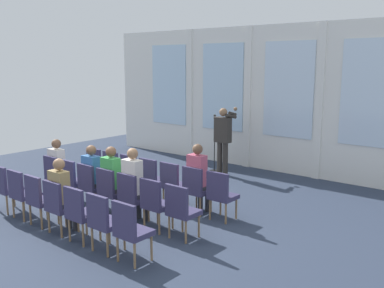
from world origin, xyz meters
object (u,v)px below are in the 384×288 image
(chair_r0_c2, at_px, (133,173))
(chair_r1_c5, at_px, (155,201))
(audience_r1_c3, at_px, (113,177))
(chair_r1_c6, at_px, (181,208))
(chair_r0_c1, at_px, (115,169))
(chair_r1_c4, at_px, (132,195))
(chair_r1_c2, at_px, (91,184))
(chair_r0_c6, at_px, (221,193))
(chair_r0_c3, at_px, (152,177))
(chair_r1_c3, at_px, (110,189))
(mic_stand, at_px, (214,159))
(chair_r2_c4, at_px, (80,211))
(chair_r2_c5, at_px, (104,219))
(audience_r1_c2, at_px, (94,174))
(chair_r2_c2, at_px, (39,197))
(chair_r1_c1, at_px, (73,179))
(speaker, at_px, (223,136))
(audience_r2_c3, at_px, (62,192))
(chair_r1_c0, at_px, (56,174))
(chair_r0_c4, at_px, (173,182))
(chair_r0_c5, at_px, (196,187))
(audience_r1_c0, at_px, (59,165))
(chair_r0_c0, at_px, (98,165))
(chair_r2_c1, at_px, (22,191))
(chair_r2_c6, at_px, (130,228))
(audience_r1_c4, at_px, (134,182))
(chair_r2_c0, at_px, (6,186))

(chair_r0_c2, height_order, chair_r1_c5, same)
(audience_r1_c3, height_order, chair_r1_c6, audience_r1_c3)
(chair_r0_c1, xyz_separation_m, chair_r1_c4, (1.77, -1.13, 0.00))
(chair_r1_c2, bearing_deg, chair_r0_c6, 25.60)
(chair_r0_c3, bearing_deg, chair_r1_c3, -90.00)
(mic_stand, bearing_deg, chair_r0_c2, -91.12)
(chair_r2_c4, xyz_separation_m, chair_r2_c5, (0.59, 0.00, 0.00))
(audience_r1_c2, relative_size, chair_r2_c2, 1.39)
(chair_r1_c1, relative_size, chair_r2_c5, 1.00)
(speaker, height_order, mic_stand, speaker)
(chair_r0_c6, bearing_deg, chair_r2_c5, -104.62)
(chair_r1_c1, xyz_separation_m, audience_r2_c3, (1.18, -1.05, 0.19))
(chair_r1_c0, bearing_deg, mic_stand, 73.08)
(chair_r0_c4, relative_size, chair_r0_c5, 1.00)
(chair_r0_c3, relative_size, chair_r1_c6, 1.00)
(audience_r1_c0, xyz_separation_m, chair_r1_c5, (2.95, -0.08, -0.19))
(chair_r1_c2, distance_m, chair_r2_c5, 2.10)
(chair_r1_c3, relative_size, chair_r1_c5, 1.00)
(chair_r0_c0, xyz_separation_m, chair_r1_c2, (1.18, -1.13, 0.00))
(chair_r1_c0, height_order, chair_r2_c5, same)
(chair_r1_c2, xyz_separation_m, chair_r1_c6, (2.36, 0.00, 0.00))
(chair_r0_c4, relative_size, chair_r2_c1, 1.00)
(speaker, bearing_deg, chair_r0_c3, -86.45)
(chair_r0_c4, bearing_deg, chair_r0_c6, 0.00)
(chair_r2_c5, bearing_deg, chair_r2_c6, 0.00)
(chair_r0_c3, height_order, audience_r1_c2, audience_r1_c2)
(mic_stand, distance_m, chair_r2_c5, 5.47)
(chair_r0_c0, distance_m, audience_r1_c4, 2.59)
(mic_stand, relative_size, chair_r2_c6, 1.65)
(audience_r1_c0, height_order, chair_r1_c3, audience_r1_c0)
(chair_r0_c5, relative_size, chair_r2_c5, 1.00)
(chair_r1_c3, xyz_separation_m, chair_r1_c5, (1.18, 0.00, 0.00))
(chair_r0_c2, xyz_separation_m, chair_r1_c1, (-0.59, -1.13, 0.00))
(chair_r2_c1, bearing_deg, chair_r2_c6, 0.00)
(audience_r1_c0, relative_size, chair_r2_c6, 1.38)
(speaker, relative_size, chair_r1_c4, 1.86)
(chair_r0_c3, bearing_deg, chair_r0_c6, 0.00)
(chair_r0_c6, relative_size, chair_r2_c0, 1.00)
(chair_r1_c1, relative_size, chair_r2_c6, 1.00)
(chair_r1_c1, bearing_deg, audience_r1_c3, 3.88)
(audience_r1_c0, height_order, chair_r2_c1, audience_r1_c0)
(speaker, distance_m, chair_r1_c1, 4.10)
(audience_r1_c4, bearing_deg, chair_r0_c1, 149.26)
(chair_r1_c1, bearing_deg, chair_r2_c1, -90.00)
(speaker, height_order, chair_r2_c1, speaker)
(chair_r0_c3, xyz_separation_m, chair_r2_c2, (-0.59, -2.26, 0.00))
(chair_r2_c0, bearing_deg, audience_r1_c4, 27.12)
(chair_r1_c6, relative_size, chair_r2_c0, 1.00)
(chair_r0_c3, xyz_separation_m, chair_r2_c0, (-1.77, -2.26, 0.00))
(audience_r1_c3, xyz_separation_m, chair_r2_c6, (1.77, -1.21, -0.21))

